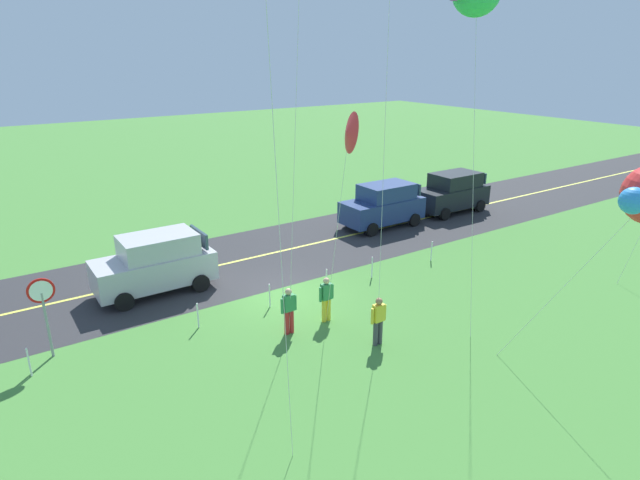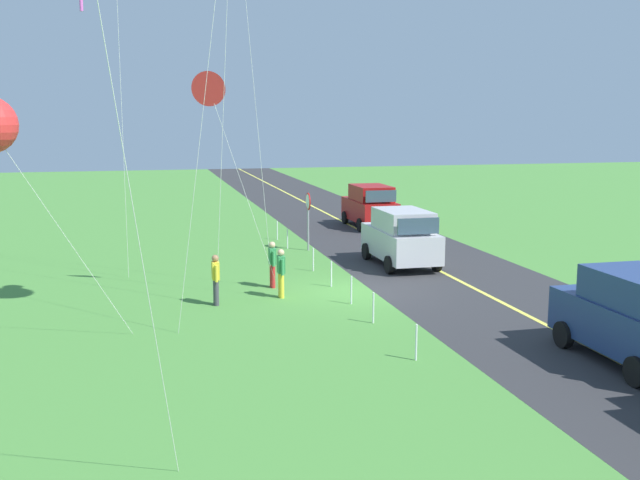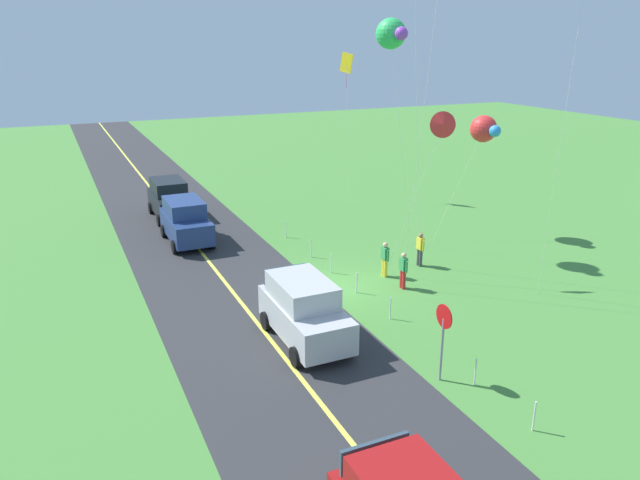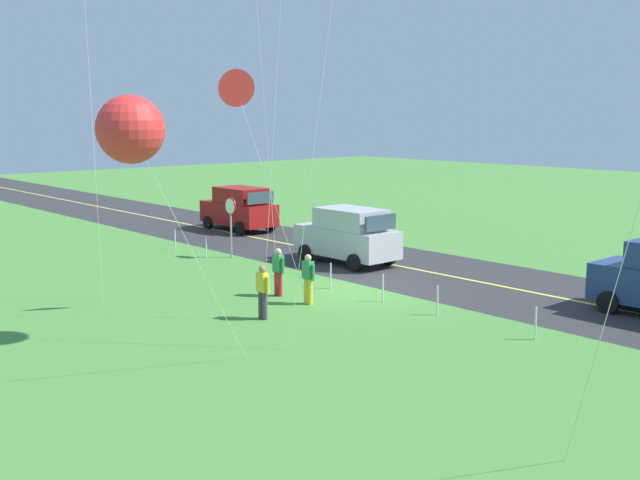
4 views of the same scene
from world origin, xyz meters
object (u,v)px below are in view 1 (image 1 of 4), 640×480
object	(u,v)px
car_parked_west_near	(383,205)
kite_yellow_high	(349,133)
car_suv_foreground	(155,263)
person_child_watcher	(326,298)
person_adult_companion	(289,309)
stop_sign	(43,302)
car_parked_west_far	(452,192)
person_adult_near	(378,320)

from	to	relation	value
car_parked_west_near	kite_yellow_high	bearing A→B (deg)	44.63
kite_yellow_high	car_suv_foreground	bearing A→B (deg)	-67.22
car_suv_foreground	person_child_watcher	xyz separation A→B (m)	(-4.00, 5.59, -0.29)
person_adult_companion	person_child_watcher	world-z (taller)	same
stop_sign	car_parked_west_far	bearing A→B (deg)	-169.39
car_parked_west_far	stop_sign	distance (m)	21.89
car_suv_foreground	car_parked_west_far	xyz separation A→B (m)	(-17.38, -1.21, 0.00)
car_parked_west_far	stop_sign	size ratio (longest dim) A/B	1.72
car_parked_west_far	stop_sign	xyz separation A→B (m)	(21.51, 4.03, 0.65)
person_adult_companion	kite_yellow_high	size ratio (longest dim) A/B	0.22
car_suv_foreground	kite_yellow_high	distance (m)	10.01
car_parked_west_near	kite_yellow_high	size ratio (longest dim) A/B	0.61
person_adult_near	person_child_watcher	bearing A→B (deg)	-14.23
car_suv_foreground	kite_yellow_high	bearing A→B (deg)	112.78
car_suv_foreground	car_parked_west_near	bearing A→B (deg)	-173.71
car_parked_west_near	person_adult_companion	bearing A→B (deg)	35.18
car_parked_west_far	person_child_watcher	world-z (taller)	car_parked_west_far
car_parked_west_far	person_adult_companion	world-z (taller)	car_parked_west_far
person_adult_near	kite_yellow_high	size ratio (longest dim) A/B	0.22
car_parked_west_far	kite_yellow_high	bearing A→B (deg)	32.19
person_adult_near	person_child_watcher	distance (m)	2.21
car_suv_foreground	car_parked_west_near	world-z (taller)	same
car_suv_foreground	person_child_watcher	distance (m)	6.88
car_parked_west_near	person_adult_near	xyz separation A→B (m)	(7.95, 9.12, -0.29)
stop_sign	person_child_watcher	bearing A→B (deg)	161.14
car_parked_west_far	person_child_watcher	size ratio (longest dim) A/B	2.75
car_parked_west_far	car_parked_west_near	world-z (taller)	same
person_adult_near	car_suv_foreground	bearing A→B (deg)	3.50
car_suv_foreground	person_adult_companion	world-z (taller)	car_suv_foreground
car_suv_foreground	person_adult_companion	xyz separation A→B (m)	(-2.51, 5.61, -0.29)
car_parked_west_far	person_adult_companion	xyz separation A→B (m)	(14.87, 6.82, -0.29)
person_adult_near	person_child_watcher	size ratio (longest dim) A/B	1.00
car_suv_foreground	kite_yellow_high	size ratio (longest dim) A/B	0.61
stop_sign	kite_yellow_high	xyz separation A→B (m)	(-7.36, 4.88, 4.88)
car_parked_west_far	person_adult_near	distance (m)	15.73
stop_sign	person_adult_companion	world-z (taller)	stop_sign
person_child_watcher	person_adult_companion	bearing A→B (deg)	154.59
person_adult_companion	kite_yellow_high	distance (m)	6.22
stop_sign	kite_yellow_high	world-z (taller)	kite_yellow_high
stop_sign	person_child_watcher	xyz separation A→B (m)	(-8.13, 2.78, -0.94)
person_child_watcher	car_suv_foreground	bearing A→B (deg)	99.41
car_suv_foreground	person_adult_companion	size ratio (longest dim) A/B	2.75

